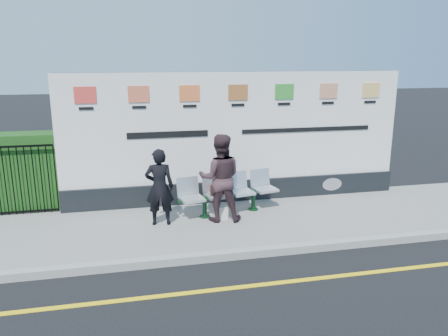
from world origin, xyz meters
The scene contains 12 objects.
ground centered at (0.00, 0.00, 0.00)m, with size 80.00×80.00×0.00m, color black.
pavement centered at (0.00, 2.50, 0.06)m, with size 14.00×3.00×0.12m, color gray.
kerb centered at (0.00, 1.00, 0.07)m, with size 14.00×0.18×0.14m, color gray.
yellow_line centered at (0.00, 0.00, 0.00)m, with size 14.00×0.10×0.01m, color yellow.
billboard centered at (0.50, 3.85, 1.42)m, with size 8.00×0.30×3.00m.
hedge centered at (-4.58, 4.30, 0.97)m, with size 2.35×0.70×1.70m, color #194514.
railing centered at (-4.58, 3.85, 0.89)m, with size 2.05×0.06×1.54m, color black, non-canonical shape.
bench centered at (0.12, 2.93, 0.36)m, with size 2.21×0.57×0.47m, color silver, non-canonical shape.
woman_left centered at (-1.40, 2.62, 0.91)m, with size 0.57×0.38×1.57m, color black.
woman_right centered at (-0.16, 2.59, 1.03)m, with size 0.89×0.69×1.82m, color #39252A.
handbag_brown centered at (-0.17, 2.88, 0.70)m, with size 0.28×0.12×0.22m, color black.
carrier_bag_white centered at (-0.13, 2.65, 0.26)m, with size 0.27×0.16×0.27m, color silver.
Camera 1 is at (-1.93, -5.85, 3.42)m, focal length 35.00 mm.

